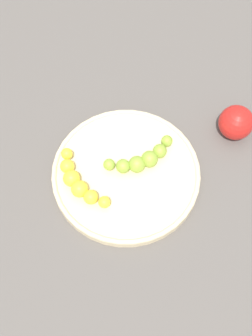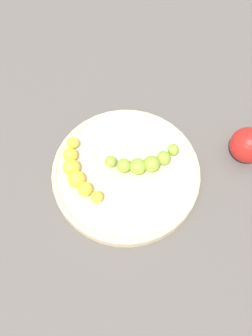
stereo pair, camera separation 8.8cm
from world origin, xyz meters
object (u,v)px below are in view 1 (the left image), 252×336
object	(u,v)px
banana_yellow	(78,182)
apple_red	(236,123)
banana_green	(142,159)
fruit_bowl	(126,174)

from	to	relation	value
banana_yellow	apple_red	size ratio (longest dim) A/B	1.85
banana_green	apple_red	size ratio (longest dim) A/B	1.98
fruit_bowl	banana_yellow	size ratio (longest dim) A/B	2.21
apple_red	banana_green	bearing A→B (deg)	-162.40
banana_yellow	banana_green	size ratio (longest dim) A/B	0.93
fruit_bowl	banana_yellow	bearing A→B (deg)	-168.52
fruit_bowl	apple_red	bearing A→B (deg)	19.11
banana_green	apple_red	world-z (taller)	apple_red
banana_green	fruit_bowl	bearing A→B (deg)	-81.21
banana_green	banana_yellow	bearing A→B (deg)	-92.90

